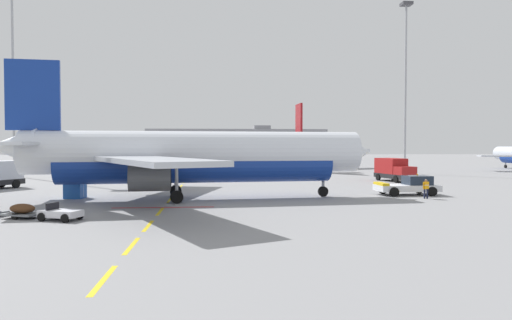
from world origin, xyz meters
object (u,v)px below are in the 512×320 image
apron_light_mast_far (406,70)px  ground_crew_worker (426,187)px  baggage_train (23,210)px  uld_cargo_container (75,190)px  apron_light_mast_near (13,61)px  airliner_far_center (285,149)px  airliner_foreground (192,156)px  pushback_tug (409,186)px  fuel_service_truck (394,169)px

apron_light_mast_far → ground_crew_worker: bearing=-109.9°
baggage_train → apron_light_mast_far: size_ratio=0.29×
uld_cargo_container → apron_light_mast_near: 41.12m
uld_cargo_container → apron_light_mast_far: 59.83m
airliner_far_center → apron_light_mast_near: apron_light_mast_near is taller
airliner_foreground → ground_crew_worker: 21.73m
baggage_train → apron_light_mast_near: 51.20m
pushback_tug → baggage_train: bearing=-159.1°
pushback_tug → airliner_far_center: airliner_far_center is taller
airliner_foreground → uld_cargo_container: bearing=170.5°
airliner_foreground → apron_light_mast_far: (35.06, 36.11, 14.06)m
pushback_tug → ground_crew_worker: pushback_tug is taller
pushback_tug → apron_light_mast_far: (13.74, 34.04, 17.10)m
fuel_service_truck → apron_light_mast_near: 60.18m
airliner_far_center → fuel_service_truck: size_ratio=4.94×
baggage_train → apron_light_mast_far: (45.88, 46.30, 17.48)m
airliner_far_center → fuel_service_truck: 39.79m
ground_crew_worker → uld_cargo_container: (-32.35, 3.12, -0.23)m
fuel_service_truck → baggage_train: size_ratio=0.86×
ground_crew_worker → pushback_tug: bearing=93.0°
uld_cargo_container → ground_crew_worker: bearing=-5.5°
fuel_service_truck → apron_light_mast_far: 24.91m
airliner_far_center → apron_light_mast_far: (17.75, -21.90, 13.90)m
baggage_train → apron_light_mast_near: bearing=112.8°
pushback_tug → fuel_service_truck: fuel_service_truck is taller
pushback_tug → baggage_train: 34.40m
fuel_service_truck → baggage_train: bearing=-141.6°
ground_crew_worker → apron_light_mast_far: bearing=70.1°
airliner_far_center → apron_light_mast_far: size_ratio=1.22×
baggage_train → ground_crew_worker: ground_crew_worker is taller
ground_crew_worker → airliner_far_center: bearing=94.0°
airliner_foreground → fuel_service_truck: bearing=36.2°
ground_crew_worker → apron_light_mast_near: bearing=145.2°
airliner_foreground → airliner_far_center: airliner_far_center is taller
baggage_train → apron_light_mast_near: apron_light_mast_near is taller
airliner_far_center → fuel_service_truck: (9.21, -38.63, -2.46)m
ground_crew_worker → fuel_service_truck: bearing=76.3°
airliner_far_center → baggage_train: airliner_far_center is taller
fuel_service_truck → apron_light_mast_near: size_ratio=0.24×
airliner_far_center → apron_light_mast_far: bearing=-51.0°
baggage_train → airliner_far_center: bearing=67.6°
pushback_tug → airliner_far_center: (-4.01, 55.94, 3.21)m
airliner_far_center → fuel_service_truck: airliner_far_center is taller
baggage_train → airliner_foreground: bearing=43.3°
fuel_service_truck → apron_light_mast_far: bearing=63.0°
pushback_tug → apron_light_mast_far: 40.50m
airliner_foreground → pushback_tug: 21.64m
uld_cargo_container → apron_light_mast_near: (-18.58, 32.29, 17.40)m
airliner_foreground → airliner_far_center: bearing=73.4°
airliner_foreground → baggage_train: 15.25m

